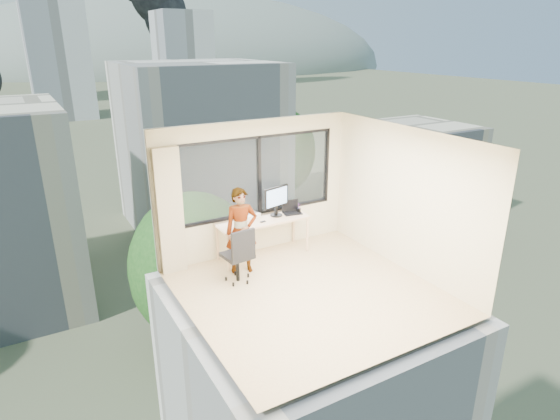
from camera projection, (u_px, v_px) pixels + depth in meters
floor at (309, 292)px, 7.89m from camera, size 4.00×4.00×0.01m
ceiling at (313, 139)px, 7.00m from camera, size 4.00×4.00×0.01m
wall_front at (400, 271)px, 5.81m from camera, size 4.00×0.01×2.60m
wall_left at (190, 246)px, 6.51m from camera, size 0.01×4.00×2.60m
wall_right at (405, 200)px, 8.37m from camera, size 0.01×4.00×2.60m
window_wall at (257, 176)px, 9.02m from camera, size 3.30×0.16×1.55m
curtain at (170, 212)px, 8.23m from camera, size 0.45×0.14×2.30m
desk at (263, 237)px, 9.11m from camera, size 1.80×0.60×0.75m
chair at (237, 254)px, 8.09m from camera, size 0.59×0.59×1.04m
person at (241, 231)px, 8.35m from camera, size 0.64×0.49×1.58m
monitor at (276, 201)px, 9.08m from camera, size 0.61×0.27×0.60m
game_console at (250, 215)px, 9.07m from camera, size 0.39×0.36×0.08m
laptop at (292, 208)px, 9.25m from camera, size 0.41×0.42×0.23m
cellphone at (263, 222)px, 8.86m from camera, size 0.12×0.07×0.01m
pen_cup at (299, 210)px, 9.33m from camera, size 0.08×0.08×0.09m
handbag at (293, 204)px, 9.51m from camera, size 0.27×0.16×0.20m
exterior_ground at (31, 120)px, 110.70m from camera, size 400.00×400.00×0.04m
near_bldg_b at (201, 146)px, 46.55m from camera, size 14.00×13.00×16.00m
near_bldg_c at (405, 175)px, 47.77m from camera, size 12.00×10.00×10.00m
far_tower_b at (57, 53)px, 109.29m from camera, size 13.00×13.00×30.00m
far_tower_c at (183, 57)px, 143.49m from camera, size 15.00×15.00×26.00m
hill_b at (176, 67)px, 320.52m from camera, size 300.00×220.00×96.00m
tree_b at (197, 282)px, 27.70m from camera, size 7.60×7.60×9.00m
tree_c at (279, 160)px, 53.86m from camera, size 8.40×8.40×10.00m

